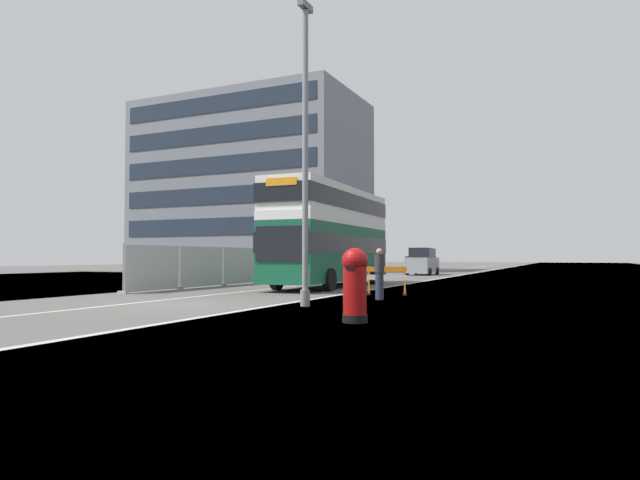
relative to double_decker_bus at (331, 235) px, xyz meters
name	(u,v)px	position (x,y,z in m)	size (l,w,h in m)	color
ground	(198,307)	(0.58, -11.36, -2.65)	(140.00, 280.00, 0.10)	#565451
double_decker_bus	(331,235)	(0.00, 0.00, 0.00)	(3.19, 11.26, 4.90)	#145638
lamppost_foreground	(305,161)	(3.70, -10.24, 1.79)	(0.29, 0.70, 9.27)	gray
red_pillar_postbox	(355,281)	(6.53, -13.36, -1.68)	(0.60, 0.60, 1.70)	black
roadworks_barrier	(387,277)	(4.39, -4.48, -1.92)	(1.60, 0.81, 1.11)	orange
construction_site_fence	(222,267)	(-5.37, -1.64, -1.63)	(0.44, 13.80, 2.04)	#A8AAAD
car_oncoming_near	(422,263)	(-0.33, 19.35, -1.59)	(2.04, 4.18, 2.18)	gray
car_receding_mid	(421,261)	(-2.50, 27.27, -1.51)	(2.06, 4.59, 2.36)	navy
bare_tree_far_verge_near	(329,249)	(-10.84, 23.94, -0.35)	(3.13, 2.81, 4.48)	#4C3D2D
pedestrian_at_kerb	(379,274)	(4.89, -6.82, -1.70)	(0.34, 0.34, 1.79)	#2D3342
backdrop_office_block	(252,187)	(-22.13, 27.72, 6.85)	(24.47, 13.99, 18.90)	gray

